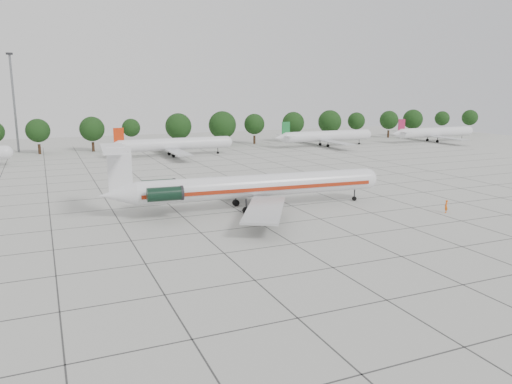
% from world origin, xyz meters
% --- Properties ---
extents(ground, '(260.00, 260.00, 0.00)m').
position_xyz_m(ground, '(0.00, 0.00, 0.00)').
color(ground, '#B9B9B1').
rests_on(ground, ground).
extents(apron_joints, '(170.00, 170.00, 0.02)m').
position_xyz_m(apron_joints, '(0.00, 15.00, 0.01)').
color(apron_joints, '#383838').
rests_on(apron_joints, ground).
extents(main_airliner, '(39.93, 31.30, 9.36)m').
position_xyz_m(main_airliner, '(1.00, 8.52, 3.31)').
color(main_airliner, silver).
rests_on(main_airliner, ground).
extents(ground_crew, '(0.76, 0.74, 1.76)m').
position_xyz_m(ground_crew, '(25.31, -3.90, 0.88)').
color(ground_crew, '#F15E0E').
rests_on(ground_crew, ground).
extents(bg_airliner_c, '(28.24, 27.20, 7.40)m').
position_xyz_m(bg_airliner_c, '(5.87, 67.28, 2.91)').
color(bg_airliner_c, silver).
rests_on(bg_airliner_c, ground).
extents(bg_airliner_d, '(28.24, 27.20, 7.40)m').
position_xyz_m(bg_airliner_d, '(51.92, 71.05, 2.91)').
color(bg_airliner_d, silver).
rests_on(bg_airliner_d, ground).
extents(bg_airliner_e, '(28.24, 27.20, 7.40)m').
position_xyz_m(bg_airliner_e, '(89.80, 68.33, 2.91)').
color(bg_airliner_e, silver).
rests_on(bg_airliner_e, ground).
extents(tree_line, '(249.86, 8.44, 10.22)m').
position_xyz_m(tree_line, '(-11.68, 85.00, 5.98)').
color(tree_line, '#332114').
rests_on(tree_line, ground).
extents(floodlight_mast, '(1.60, 1.60, 25.45)m').
position_xyz_m(floodlight_mast, '(-30.00, 92.00, 14.28)').
color(floodlight_mast, slate).
rests_on(floodlight_mast, ground).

